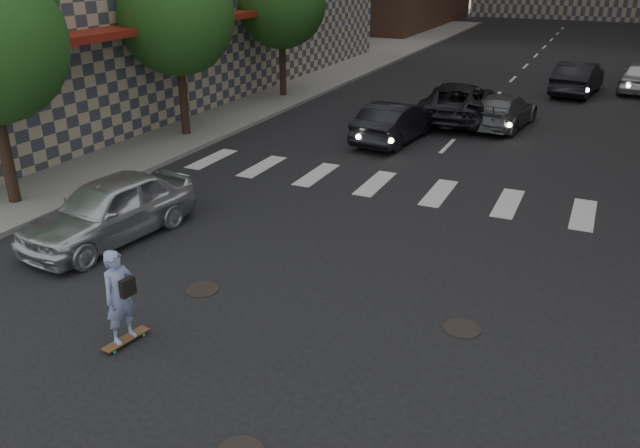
% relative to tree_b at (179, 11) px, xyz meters
% --- Properties ---
extents(ground, '(160.00, 160.00, 0.00)m').
position_rel_tree_b_xyz_m(ground, '(9.45, -11.14, -4.65)').
color(ground, black).
rests_on(ground, ground).
extents(sidewalk_left, '(13.00, 80.00, 0.15)m').
position_rel_tree_b_xyz_m(sidewalk_left, '(-5.05, 8.86, -4.57)').
color(sidewalk_left, gray).
rests_on(sidewalk_left, ground).
extents(tree_b, '(4.20, 4.20, 6.60)m').
position_rel_tree_b_xyz_m(tree_b, '(0.00, 0.00, 0.00)').
color(tree_b, '#382619').
rests_on(tree_b, sidewalk_left).
extents(manhole_b, '(0.70, 0.70, 0.02)m').
position_rel_tree_b_xyz_m(manhole_b, '(7.45, -9.94, -4.64)').
color(manhole_b, black).
rests_on(manhole_b, ground).
extents(manhole_c, '(0.70, 0.70, 0.02)m').
position_rel_tree_b_xyz_m(manhole_c, '(12.75, -9.14, -4.64)').
color(manhole_c, black).
rests_on(manhole_c, ground).
extents(skateboarder, '(0.53, 0.95, 1.84)m').
position_rel_tree_b_xyz_m(skateboarder, '(7.34, -12.15, -3.68)').
color(skateboarder, brown).
rests_on(skateboarder, ground).
extents(silver_sedan, '(2.43, 4.81, 1.57)m').
position_rel_tree_b_xyz_m(silver_sedan, '(3.95, -8.70, -3.86)').
color(silver_sedan, silver).
rests_on(silver_sedan, ground).
extents(traffic_car_a, '(2.06, 4.67, 1.49)m').
position_rel_tree_b_xyz_m(traffic_car_a, '(7.45, 2.66, -3.90)').
color(traffic_car_a, black).
rests_on(traffic_car_a, ground).
extents(traffic_car_b, '(2.44, 4.83, 1.35)m').
position_rel_tree_b_xyz_m(traffic_car_b, '(10.77, 6.57, -3.97)').
color(traffic_car_b, '#585B5F').
rests_on(traffic_car_b, ground).
extents(traffic_car_c, '(3.17, 6.00, 1.61)m').
position_rel_tree_b_xyz_m(traffic_car_c, '(8.82, 6.86, -3.84)').
color(traffic_car_c, black).
rests_on(traffic_car_c, ground).
extents(traffic_car_e, '(2.34, 5.11, 1.62)m').
position_rel_tree_b_xyz_m(traffic_car_e, '(13.01, 14.87, -3.83)').
color(traffic_car_e, black).
rests_on(traffic_car_e, ground).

